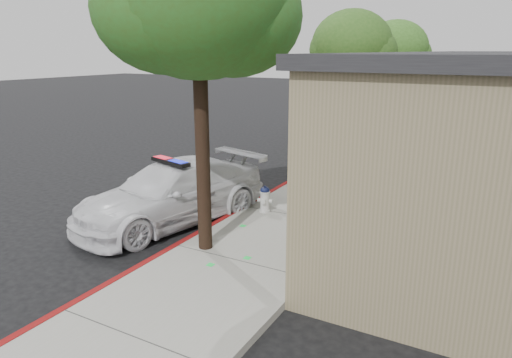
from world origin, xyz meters
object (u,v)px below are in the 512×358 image
(street_tree_near, at_px, (198,6))
(fire_hydrant, at_px, (265,199))
(street_tree_mid, at_px, (352,48))
(street_tree_far, at_px, (396,51))
(police_car, at_px, (172,193))

(street_tree_near, bearing_deg, fire_hydrant, 89.15)
(street_tree_mid, bearing_deg, street_tree_far, 82.26)
(street_tree_near, bearing_deg, street_tree_mid, 89.96)
(street_tree_near, xyz_separation_m, street_tree_mid, (0.01, 9.54, -0.73))
(fire_hydrant, height_order, street_tree_mid, street_tree_mid)
(police_car, xyz_separation_m, street_tree_far, (2.50, 12.67, 3.47))
(police_car, distance_m, street_tree_far, 13.37)
(police_car, bearing_deg, street_tree_mid, 91.81)
(fire_hydrant, height_order, street_tree_far, street_tree_far)
(street_tree_far, bearing_deg, police_car, -101.15)
(street_tree_mid, height_order, street_tree_far, street_tree_mid)
(fire_hydrant, distance_m, street_tree_far, 11.86)
(street_tree_mid, bearing_deg, street_tree_near, -90.04)
(police_car, bearing_deg, street_tree_near, -18.38)
(street_tree_mid, bearing_deg, fire_hydrant, -89.73)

